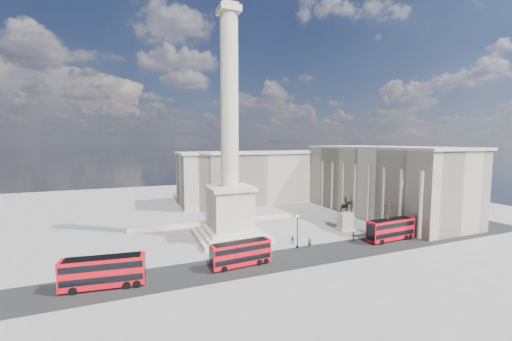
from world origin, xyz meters
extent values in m
plane|color=gray|center=(0.00, 0.00, 0.00)|extent=(180.00, 180.00, 0.00)
cube|color=#252525|center=(5.00, -10.00, 0.00)|extent=(120.00, 9.00, 0.01)
cube|color=beige|center=(0.00, 5.00, 0.50)|extent=(14.00, 14.00, 1.00)
cube|color=beige|center=(0.00, 5.00, 1.25)|extent=(12.00, 12.00, 0.50)
cube|color=beige|center=(0.00, 5.00, 1.75)|extent=(10.00, 10.00, 0.50)
cube|color=beige|center=(0.00, 5.00, 6.00)|extent=(8.00, 8.00, 8.00)
cube|color=beige|center=(0.00, 5.00, 10.40)|extent=(9.00, 9.00, 0.80)
cylinder|color=beige|center=(0.00, 5.00, 27.80)|extent=(3.60, 3.60, 34.00)
cube|color=beige|center=(0.00, 5.00, 45.40)|extent=(4.20, 4.20, 1.20)
cube|color=beige|center=(0.00, 5.00, 46.30)|extent=(3.20, 3.20, 0.60)
cube|color=#C1B3A0|center=(0.00, 16.00, 0.55)|extent=(40.00, 0.60, 1.10)
cube|color=beige|center=(45.00, 10.00, 9.00)|extent=(18.00, 45.00, 18.00)
cube|color=#C1B3A0|center=(45.00, 10.00, 18.30)|extent=(19.00, 46.00, 0.60)
cube|color=beige|center=(20.00, 40.00, 8.00)|extent=(50.00, 16.00, 16.00)
cube|color=#C1B3A0|center=(20.00, 40.00, 16.30)|extent=(51.00, 17.00, 0.60)
cube|color=red|center=(-22.73, -10.10, 2.31)|extent=(10.92, 3.68, 3.94)
cube|color=black|center=(-22.73, -10.10, 1.61)|extent=(10.50, 3.69, 0.88)
cube|color=black|center=(-22.73, -10.10, 3.36)|extent=(10.50, 3.69, 0.88)
cube|color=black|center=(-22.73, -10.10, 4.31)|extent=(9.83, 3.31, 0.06)
cylinder|color=black|center=(-26.23, -9.68, 0.54)|extent=(1.36, 2.66, 1.07)
cylinder|color=black|center=(-19.75, -10.45, 0.54)|extent=(1.36, 2.66, 1.07)
cylinder|color=black|center=(-18.47, -10.60, 0.54)|extent=(1.36, 2.66, 1.07)
cube|color=red|center=(-2.93, -10.01, 2.14)|extent=(10.05, 3.05, 3.65)
cube|color=black|center=(-2.93, -10.01, 1.49)|extent=(9.66, 3.08, 0.81)
cube|color=black|center=(-2.93, -10.01, 3.11)|extent=(9.66, 3.08, 0.81)
cube|color=black|center=(-2.93, -10.01, 3.99)|extent=(9.05, 2.75, 0.05)
cylinder|color=black|center=(-6.19, -10.28, 0.50)|extent=(1.18, 2.44, 0.99)
cylinder|color=black|center=(-0.16, -9.78, 0.50)|extent=(1.18, 2.44, 0.99)
cylinder|color=black|center=(1.02, -9.69, 0.50)|extent=(1.18, 2.44, 0.99)
cube|color=red|center=(29.38, -8.95, 2.34)|extent=(10.97, 3.07, 3.99)
cube|color=black|center=(29.38, -8.95, 1.63)|extent=(10.54, 3.11, 0.89)
cube|color=black|center=(29.38, -8.95, 3.40)|extent=(10.54, 3.11, 0.89)
cube|color=black|center=(29.38, -8.95, 4.37)|extent=(9.87, 2.76, 0.06)
cylinder|color=black|center=(25.81, -9.15, 0.54)|extent=(1.23, 2.64, 1.08)
cylinder|color=black|center=(32.41, -8.78, 0.54)|extent=(1.23, 2.64, 1.08)
cylinder|color=black|center=(33.71, -8.71, 0.54)|extent=(1.23, 2.64, 1.08)
cylinder|color=black|center=(9.71, -5.86, 0.24)|extent=(0.43, 0.43, 0.49)
cylinder|color=black|center=(9.71, -5.86, 2.92)|extent=(0.16, 0.16, 5.84)
cylinder|color=black|center=(9.71, -5.86, 5.74)|extent=(0.29, 0.29, 0.29)
sphere|color=silver|center=(9.71, -5.86, 6.08)|extent=(0.55, 0.55, 0.55)
cube|color=#C1B3A0|center=(25.72, 0.70, 0.23)|extent=(3.66, 2.75, 0.46)
cube|color=#C1B3A0|center=(25.72, 0.70, 2.02)|extent=(2.93, 2.02, 4.03)
imported|color=black|center=(25.72, 0.70, 5.27)|extent=(3.20, 2.20, 2.47)
cylinder|color=black|center=(25.72, 0.70, 6.80)|extent=(0.46, 0.46, 1.10)
sphere|color=black|center=(25.72, 0.70, 7.55)|extent=(0.33, 0.33, 0.33)
cylinder|color=#332319|center=(28.49, -8.91, 4.00)|extent=(0.32, 0.32, 8.01)
cylinder|color=#332319|center=(29.83, 3.64, 3.12)|extent=(0.29, 0.29, 6.23)
cylinder|color=#332319|center=(36.30, 11.57, 3.12)|extent=(0.27, 0.27, 6.24)
imported|color=#262822|center=(12.00, -6.50, 0.97)|extent=(0.79, 0.62, 1.93)
imported|color=#262822|center=(22.07, -6.50, 0.96)|extent=(0.94, 0.74, 1.91)
imported|color=#262822|center=(10.11, -3.34, 0.80)|extent=(0.84, 1.00, 1.60)
camera|label=1|loc=(-18.92, -55.99, 19.92)|focal=22.00mm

